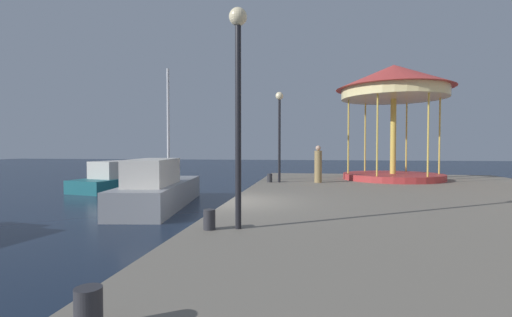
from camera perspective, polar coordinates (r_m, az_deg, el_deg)
name	(u,v)px	position (r m, az deg, el deg)	size (l,w,h in m)	color
ground_plane	(228,227)	(11.39, -4.32, -10.57)	(120.00, 120.00, 0.00)	#162338
quay_dock	(455,220)	(11.72, 28.47, -8.43)	(12.89, 24.58, 0.80)	gray
sailboat_grey	(159,189)	(15.37, -14.87, -4.62)	(2.88, 7.25, 5.91)	gray
motorboat_teal	(119,179)	(22.58, -20.57, -3.02)	(3.40, 6.11, 1.65)	#19606B
carousel	(394,93)	(19.94, 20.60, 9.48)	(5.70, 5.70, 5.77)	#B23333
lamp_post_near_edge	(238,79)	(7.43, -2.80, 12.29)	(0.36, 0.36, 4.38)	black
lamp_post_mid_promenade	(279,120)	(17.10, 3.65, 5.92)	(0.36, 0.36, 4.19)	black
bollard_center	(209,220)	(7.41, -7.26, -9.38)	(0.24, 0.24, 0.40)	#2D2D33
bollard_north	(88,310)	(3.77, -24.58, -20.64)	(0.24, 0.24, 0.40)	#2D2D33
bollard_south	(270,178)	(17.16, 2.14, -3.03)	(0.24, 0.24, 0.40)	#2D2D33
person_near_carousel	(318,165)	(17.21, 9.63, -1.03)	(0.34, 0.34, 1.72)	#937A4C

